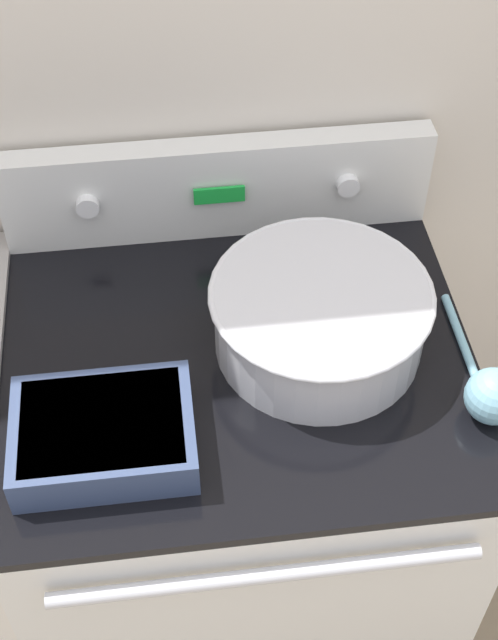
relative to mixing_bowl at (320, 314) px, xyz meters
name	(u,v)px	position (x,y,z in m)	size (l,w,h in m)	color
kitchen_wall	(210,60)	(-0.13, 0.36, 0.24)	(8.00, 0.05, 2.50)	beige
stove_range	(240,504)	(-0.13, -0.01, -0.54)	(0.76, 0.70, 0.94)	silver
control_panel	(218,188)	(-0.13, 0.30, 0.03)	(0.76, 0.07, 0.19)	silver
mixing_bowl	(320,314)	(0.00, 0.00, 0.00)	(0.35, 0.35, 0.12)	silver
casserole_dish	(103,433)	(-0.35, -0.16, -0.03)	(0.26, 0.20, 0.07)	#38476B
ladle	(491,393)	(0.23, -0.17, -0.03)	(0.09, 0.29, 0.09)	#7AB2C6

